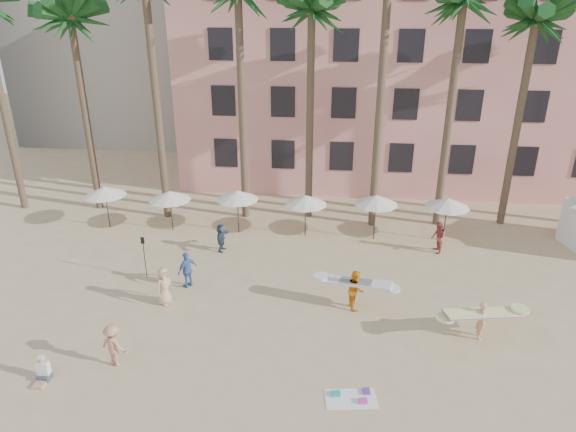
{
  "coord_description": "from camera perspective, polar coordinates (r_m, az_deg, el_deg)",
  "views": [
    {
      "loc": [
        0.71,
        -14.92,
        13.03
      ],
      "look_at": [
        -1.37,
        6.0,
        4.0
      ],
      "focal_mm": 32.0,
      "sensor_mm": 36.0,
      "label": 1
    }
  ],
  "objects": [
    {
      "name": "ground",
      "position": [
        19.82,
        2.34,
        -17.88
      ],
      "size": [
        120.0,
        120.0,
        0.0
      ],
      "primitive_type": "plane",
      "color": "#D1B789",
      "rests_on": "ground"
    },
    {
      "name": "pink_hotel",
      "position": [
        41.71,
        14.87,
        15.58
      ],
      "size": [
        35.0,
        14.0,
        16.0
      ],
      "primitive_type": "cube",
      "color": "#FCA699",
      "rests_on": "ground"
    },
    {
      "name": "umbrella_row",
      "position": [
        29.67,
        -1.89,
        2.09
      ],
      "size": [
        22.5,
        2.7,
        2.73
      ],
      "color": "#332B23",
      "rests_on": "ground"
    },
    {
      "name": "beach_towel",
      "position": [
        19.28,
        7.14,
        -19.38
      ],
      "size": [
        1.92,
        1.23,
        0.14
      ],
      "color": "white",
      "rests_on": "ground"
    },
    {
      "name": "carrier_yellow",
      "position": [
        22.74,
        20.8,
        -10.52
      ],
      "size": [
        3.4,
        1.67,
        1.68
      ],
      "color": "tan",
      "rests_on": "ground"
    },
    {
      "name": "carrier_white",
      "position": [
        23.4,
        7.51,
        -7.95
      ],
      "size": [
        3.26,
        1.47,
        1.85
      ],
      "color": "orange",
      "rests_on": "ground"
    },
    {
      "name": "beachgoers",
      "position": [
        24.78,
        -6.02,
        -6.24
      ],
      "size": [
        14.83,
        11.72,
        1.85
      ],
      "color": "tan",
      "rests_on": "ground"
    },
    {
      "name": "paddle",
      "position": [
        26.34,
        -15.72,
        -3.88
      ],
      "size": [
        0.18,
        0.04,
        2.23
      ],
      "color": "black",
      "rests_on": "ground"
    },
    {
      "name": "seated_man",
      "position": [
        21.6,
        -25.56,
        -15.42
      ],
      "size": [
        0.44,
        0.76,
        0.99
      ],
      "color": "#3F3F4C",
      "rests_on": "ground"
    }
  ]
}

